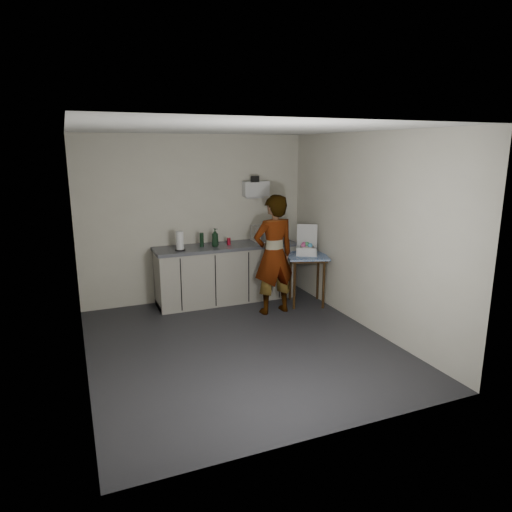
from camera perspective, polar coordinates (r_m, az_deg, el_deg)
name	(u,v)px	position (r m, az deg, el deg)	size (l,w,h in m)	color
ground	(240,345)	(5.79, -1.97, -11.04)	(4.00, 4.00, 0.00)	#27272C
wall_back	(195,219)	(7.26, -7.58, 4.59)	(3.60, 0.02, 2.60)	beige
wall_right	(366,232)	(6.23, 13.57, 2.89)	(0.02, 4.00, 2.60)	beige
wall_left	(78,256)	(5.07, -21.41, -0.02)	(0.02, 4.00, 2.60)	beige
ceiling	(239,129)	(5.28, -2.20, 15.55)	(3.60, 4.00, 0.01)	white
kitchen_counter	(226,275)	(7.28, -3.74, -2.33)	(2.24, 0.62, 0.91)	black
wall_shelf	(256,189)	(7.46, -0.03, 8.39)	(0.42, 0.18, 0.37)	white
side_table	(307,262)	(7.08, 6.39, -0.69)	(0.77, 0.77, 0.78)	#3B250D
standing_man	(274,255)	(6.63, 2.23, 0.14)	(0.64, 0.42, 1.75)	#B2A593
soap_bottle	(215,237)	(7.04, -5.14, 2.33)	(0.11, 0.11, 0.28)	black
soda_can	(229,241)	(7.16, -3.42, 1.84)	(0.06, 0.06, 0.11)	red
dark_bottle	(202,240)	(7.05, -6.81, 2.03)	(0.06, 0.06, 0.22)	black
paper_towel	(180,241)	(6.84, -9.50, 1.82)	(0.16, 0.16, 0.28)	black
dish_rack	(263,238)	(7.43, 0.86, 2.32)	(0.37, 0.28, 0.26)	white
bakery_box	(307,248)	(7.11, 6.34, 1.03)	(0.44, 0.44, 0.45)	white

